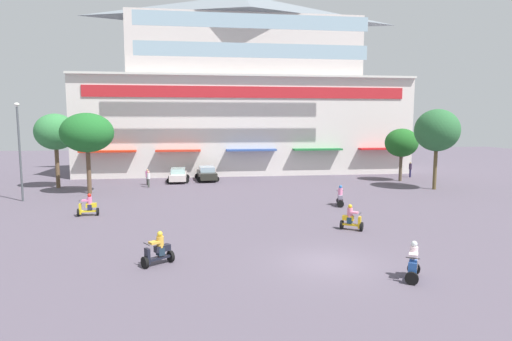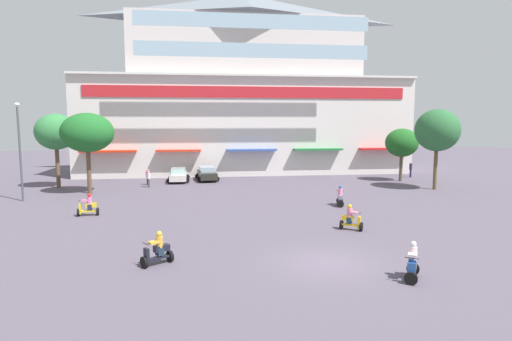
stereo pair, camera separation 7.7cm
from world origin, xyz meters
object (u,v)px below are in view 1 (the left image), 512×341
object	(u,v)px
scooter_rider_0	(340,197)
pedestrian_2	(410,168)
scooter_rider_2	(158,251)
plaza_tree_0	(87,133)
plaza_tree_2	(55,132)
parked_car_1	(207,173)
plaza_tree_1	(402,143)
parked_car_0	(178,175)
plaza_tree_3	(437,130)
streetlamp_near	(19,145)
scooter_rider_4	(88,207)
scooter_rider_1	(351,219)
pedestrian_0	(148,178)
scooter_rider_3	(413,264)
pedestrian_1	(148,176)

from	to	relation	value
scooter_rider_0	pedestrian_2	world-z (taller)	pedestrian_2
scooter_rider_0	scooter_rider_2	bearing A→B (deg)	-136.71
plaza_tree_0	scooter_rider_2	size ratio (longest dim) A/B	4.63
plaza_tree_2	parked_car_1	distance (m)	15.20
plaza_tree_1	pedestrian_2	distance (m)	4.75
parked_car_0	scooter_rider_2	xyz separation A→B (m)	(0.33, -26.07, -0.08)
plaza_tree_3	scooter_rider_2	bearing A→B (deg)	-142.81
plaza_tree_1	parked_car_1	distance (m)	20.89
plaza_tree_0	plaza_tree_3	world-z (taller)	plaza_tree_3
pedestrian_2	streetlamp_near	xyz separation A→B (m)	(-37.67, -9.39, 3.48)
plaza_tree_1	pedestrian_2	world-z (taller)	plaza_tree_1
plaza_tree_3	scooter_rider_2	xyz separation A→B (m)	(-23.63, -17.93, -4.85)
parked_car_0	plaza_tree_3	bearing A→B (deg)	-18.79
scooter_rider_0	scooter_rider_2	world-z (taller)	scooter_rider_0
parked_car_0	pedestrian_2	world-z (taller)	pedestrian_2
plaza_tree_0	scooter_rider_4	bearing A→B (deg)	-76.84
plaza_tree_0	scooter_rider_1	size ratio (longest dim) A/B	4.60
plaza_tree_3	streetlamp_near	bearing A→B (deg)	-178.20
plaza_tree_2	scooter_rider_0	distance (m)	27.09
scooter_rider_0	plaza_tree_2	bearing A→B (deg)	153.53
scooter_rider_0	streetlamp_near	world-z (taller)	streetlamp_near
streetlamp_near	parked_car_1	bearing A→B (deg)	33.79
scooter_rider_4	pedestrian_0	bearing A→B (deg)	77.71
plaza_tree_2	pedestrian_2	xyz separation A→B (m)	(37.05, 2.64, -4.31)
plaza_tree_1	scooter_rider_3	xyz separation A→B (m)	(-12.63, -26.69, -3.39)
plaza_tree_3	parked_car_0	bearing A→B (deg)	161.21
parked_car_1	pedestrian_1	bearing A→B (deg)	-156.98
scooter_rider_3	streetlamp_near	xyz separation A→B (m)	(-22.53, 19.95, 3.82)
parked_car_0	scooter_rider_3	bearing A→B (deg)	-69.85
plaza_tree_0	scooter_rider_3	size ratio (longest dim) A/B	4.47
plaza_tree_1	pedestrian_1	xyz separation A→B (m)	(-26.27, 0.65, -3.15)
plaza_tree_0	scooter_rider_0	xyz separation A→B (m)	(20.11, -8.15, -4.67)
plaza_tree_2	parked_car_1	size ratio (longest dim) A/B	1.56
plaza_tree_0	plaza_tree_1	size ratio (longest dim) A/B	1.27
pedestrian_0	streetlamp_near	xyz separation A→B (m)	(-9.15, -5.83, 3.56)
scooter_rider_1	pedestrian_2	xyz separation A→B (m)	(14.85, 21.49, 0.36)
plaza_tree_1	parked_car_0	bearing A→B (deg)	173.79
parked_car_1	pedestrian_1	size ratio (longest dim) A/B	2.83
scooter_rider_2	plaza_tree_2	bearing A→B (deg)	116.08
parked_car_1	plaza_tree_1	bearing A→B (deg)	-8.78
scooter_rider_1	scooter_rider_2	xyz separation A→B (m)	(-10.68, -4.70, 0.00)
parked_car_0	plaza_tree_1	bearing A→B (deg)	-6.21
plaza_tree_2	pedestrian_0	bearing A→B (deg)	-6.13
parked_car_1	pedestrian_1	distance (m)	6.39
pedestrian_2	pedestrian_0	bearing A→B (deg)	-172.89
plaza_tree_0	scooter_rider_0	distance (m)	22.19
pedestrian_1	plaza_tree_2	bearing A→B (deg)	-175.59
scooter_rider_2	pedestrian_1	world-z (taller)	pedestrian_1
parked_car_0	parked_car_1	distance (m)	3.03
plaza_tree_1	plaza_tree_2	distance (m)	34.57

